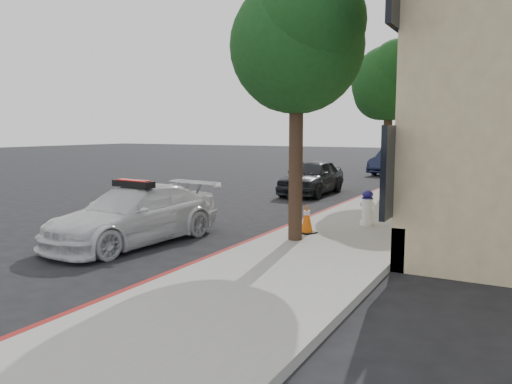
{
  "coord_description": "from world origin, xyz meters",
  "views": [
    {
      "loc": [
        7.2,
        -11.77,
        2.52
      ],
      "look_at": [
        1.42,
        -1.05,
        1.0
      ],
      "focal_mm": 35.0,
      "sensor_mm": 36.0,
      "label": 1
    }
  ],
  "objects_px": {
    "parked_car_mid": "(312,177)",
    "traffic_cone": "(307,218)",
    "police_car": "(134,215)",
    "fire_hydrant": "(367,208)",
    "parked_car_far": "(394,162)"
  },
  "relations": [
    {
      "from": "parked_car_mid",
      "to": "traffic_cone",
      "type": "bearing_deg",
      "value": -70.22
    },
    {
      "from": "police_car",
      "to": "fire_hydrant",
      "type": "xyz_separation_m",
      "value": [
        4.21,
        3.78,
        -0.06
      ]
    },
    {
      "from": "police_car",
      "to": "parked_car_mid",
      "type": "relative_size",
      "value": 1.12
    },
    {
      "from": "police_car",
      "to": "parked_car_mid",
      "type": "distance_m",
      "value": 9.83
    },
    {
      "from": "police_car",
      "to": "traffic_cone",
      "type": "relative_size",
      "value": 6.53
    },
    {
      "from": "police_car",
      "to": "traffic_cone",
      "type": "bearing_deg",
      "value": 39.51
    },
    {
      "from": "police_car",
      "to": "traffic_cone",
      "type": "xyz_separation_m",
      "value": [
        3.26,
        2.16,
        -0.15
      ]
    },
    {
      "from": "parked_car_far",
      "to": "fire_hydrant",
      "type": "relative_size",
      "value": 5.04
    },
    {
      "from": "parked_car_mid",
      "to": "police_car",
      "type": "bearing_deg",
      "value": -93.09
    },
    {
      "from": "parked_car_mid",
      "to": "parked_car_far",
      "type": "xyz_separation_m",
      "value": [
        0.76,
        10.64,
        0.04
      ]
    },
    {
      "from": "police_car",
      "to": "parked_car_far",
      "type": "bearing_deg",
      "value": 93.07
    },
    {
      "from": "police_car",
      "to": "fire_hydrant",
      "type": "bearing_deg",
      "value": 47.91
    },
    {
      "from": "parked_car_mid",
      "to": "fire_hydrant",
      "type": "distance_m",
      "value": 7.21
    },
    {
      "from": "police_car",
      "to": "fire_hydrant",
      "type": "relative_size",
      "value": 5.2
    },
    {
      "from": "parked_car_mid",
      "to": "parked_car_far",
      "type": "relative_size",
      "value": 0.92
    }
  ]
}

